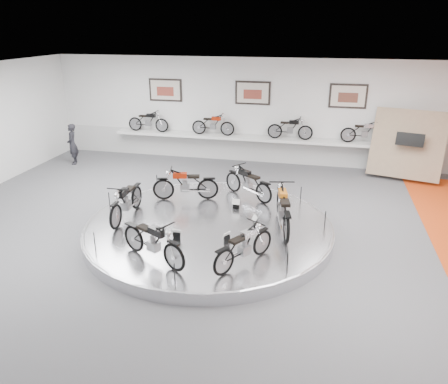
% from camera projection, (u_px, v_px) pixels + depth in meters
% --- Properties ---
extents(floor, '(16.00, 16.00, 0.00)m').
position_uv_depth(floor, '(206.00, 239.00, 11.17)').
color(floor, '#505053').
rests_on(floor, ground).
extents(ceiling, '(16.00, 16.00, 0.00)m').
position_uv_depth(ceiling, '(203.00, 79.00, 9.73)').
color(ceiling, white).
rests_on(ceiling, wall_back).
extents(wall_back, '(16.00, 0.00, 16.00)m').
position_uv_depth(wall_back, '(252.00, 111.00, 16.82)').
color(wall_back, white).
rests_on(wall_back, floor).
extents(wall_front, '(16.00, 0.00, 16.00)m').
position_uv_depth(wall_front, '(8.00, 383.00, 4.09)').
color(wall_front, white).
rests_on(wall_front, floor).
extents(dado_band, '(15.68, 0.04, 1.10)m').
position_uv_depth(dado_band, '(252.00, 148.00, 17.32)').
color(dado_band, '#BCBCBA').
rests_on(dado_band, floor).
extents(display_platform, '(6.40, 6.40, 0.30)m').
position_uv_depth(display_platform, '(209.00, 229.00, 11.39)').
color(display_platform, silver).
rests_on(display_platform, floor).
extents(platform_rim, '(6.40, 6.40, 0.10)m').
position_uv_depth(platform_rim, '(209.00, 224.00, 11.35)').
color(platform_rim, '#B2B2BA').
rests_on(platform_rim, display_platform).
extents(shelf, '(11.00, 0.55, 0.10)m').
position_uv_depth(shelf, '(251.00, 138.00, 16.91)').
color(shelf, silver).
rests_on(shelf, wall_back).
extents(poster_left, '(1.35, 0.06, 0.88)m').
position_uv_depth(poster_left, '(165.00, 90.00, 17.26)').
color(poster_left, beige).
rests_on(poster_left, wall_back).
extents(poster_center, '(1.35, 0.06, 0.88)m').
position_uv_depth(poster_center, '(253.00, 93.00, 16.53)').
color(poster_center, beige).
rests_on(poster_center, wall_back).
extents(poster_right, '(1.35, 0.06, 0.88)m').
position_uv_depth(poster_right, '(348.00, 96.00, 15.80)').
color(poster_right, beige).
rests_on(poster_right, wall_back).
extents(display_panel, '(2.56, 1.52, 2.30)m').
position_uv_depth(display_panel, '(407.00, 144.00, 15.10)').
color(display_panel, '#9A8262').
rests_on(display_panel, floor).
extents(shelf_bike_a, '(1.22, 0.43, 0.73)m').
position_uv_depth(shelf_bike_a, '(148.00, 123.00, 17.63)').
color(shelf_bike_a, black).
rests_on(shelf_bike_a, shelf).
extents(shelf_bike_b, '(1.22, 0.43, 0.73)m').
position_uv_depth(shelf_bike_b, '(213.00, 126.00, 17.07)').
color(shelf_bike_b, '#911C06').
rests_on(shelf_bike_b, shelf).
extents(shelf_bike_c, '(1.22, 0.43, 0.73)m').
position_uv_depth(shelf_bike_c, '(290.00, 130.00, 16.44)').
color(shelf_bike_c, black).
rests_on(shelf_bike_c, shelf).
extents(shelf_bike_d, '(1.22, 0.43, 0.73)m').
position_uv_depth(shelf_bike_d, '(365.00, 134.00, 15.88)').
color(shelf_bike_d, silver).
rests_on(shelf_bike_d, shelf).
extents(bike_a, '(1.05, 1.98, 1.11)m').
position_uv_depth(bike_a, '(283.00, 208.00, 10.86)').
color(bike_a, orange).
rests_on(bike_a, display_platform).
extents(bike_b, '(1.64, 1.39, 0.95)m').
position_uv_depth(bike_b, '(248.00, 182.00, 12.88)').
color(bike_b, black).
rests_on(bike_b, display_platform).
extents(bike_c, '(1.72, 0.97, 0.96)m').
position_uv_depth(bike_c, '(185.00, 184.00, 12.72)').
color(bike_c, '#911C06').
rests_on(bike_c, display_platform).
extents(bike_d, '(0.64, 1.71, 1.00)m').
position_uv_depth(bike_d, '(126.00, 201.00, 11.48)').
color(bike_d, black).
rests_on(bike_d, display_platform).
extents(bike_e, '(1.72, 1.27, 0.97)m').
position_uv_depth(bike_e, '(153.00, 241.00, 9.39)').
color(bike_e, black).
rests_on(bike_e, display_platform).
extents(bike_f, '(1.27, 1.57, 0.90)m').
position_uv_depth(bike_f, '(244.00, 246.00, 9.25)').
color(bike_f, silver).
rests_on(bike_f, display_platform).
extents(visitor, '(0.60, 0.68, 1.58)m').
position_uv_depth(visitor, '(72.00, 144.00, 16.92)').
color(visitor, black).
rests_on(visitor, floor).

